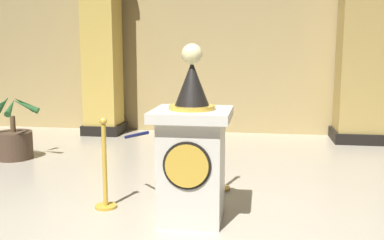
{
  "coord_description": "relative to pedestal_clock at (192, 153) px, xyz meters",
  "views": [
    {
      "loc": [
        0.69,
        -4.09,
        1.76
      ],
      "look_at": [
        0.01,
        0.34,
        1.04
      ],
      "focal_mm": 42.42,
      "sensor_mm": 36.0,
      "label": 1
    }
  ],
  "objects": [
    {
      "name": "column_right",
      "position": [
        2.5,
        4.43,
        1.27
      ],
      "size": [
        0.96,
        0.96,
        3.97
      ],
      "color": "black",
      "rests_on": "ground_plane"
    },
    {
      "name": "stanchion_far",
      "position": [
        -0.99,
        0.19,
        -0.35
      ],
      "size": [
        0.24,
        0.24,
        1.01
      ],
      "color": "gold",
      "rests_on": "ground_plane"
    },
    {
      "name": "stanchion_near",
      "position": [
        0.21,
        1.03,
        -0.34
      ],
      "size": [
        0.24,
        0.24,
        1.03
      ],
      "color": "gold",
      "rests_on": "ground_plane"
    },
    {
      "name": "ground_plane",
      "position": [
        -0.01,
        -0.34,
        -0.7
      ],
      "size": [
        12.56,
        12.56,
        0.0
      ],
      "primitive_type": "plane",
      "color": "#B2A893"
    },
    {
      "name": "column_left",
      "position": [
        -2.52,
        4.43,
        1.27
      ],
      "size": [
        0.79,
        0.79,
        3.97
      ],
      "color": "black",
      "rests_on": "ground_plane"
    },
    {
      "name": "back_wall",
      "position": [
        -0.01,
        5.0,
        1.36
      ],
      "size": [
        12.56,
        0.16,
        4.13
      ],
      "primitive_type": "cube",
      "color": "tan",
      "rests_on": "ground_plane"
    },
    {
      "name": "pedestal_clock",
      "position": [
        0.0,
        0.0,
        0.0
      ],
      "size": [
        0.78,
        0.78,
        1.8
      ],
      "color": "beige",
      "rests_on": "ground_plane"
    },
    {
      "name": "velvet_rope",
      "position": [
        -0.39,
        0.61,
        0.08
      ],
      "size": [
        1.06,
        1.05,
        0.22
      ],
      "color": "#141947"
    },
    {
      "name": "potted_palm_left",
      "position": [
        -3.2,
        2.13,
        -0.4
      ],
      "size": [
        0.85,
        0.82,
        1.04
      ],
      "color": "#4C3828",
      "rests_on": "ground_plane"
    }
  ]
}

